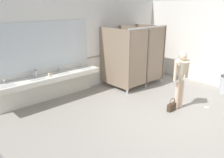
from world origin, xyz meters
TOP-DOWN VIEW (x-y plane):
  - ground_plane at (0.00, 0.00)m, footprint 7.29×6.78m
  - wall_back at (0.00, 3.15)m, footprint 7.29×0.12m
  - wall_back_tile_band at (0.00, 3.08)m, footprint 7.29×0.01m
  - vanity_counter at (-1.67, 2.87)m, footprint 3.23×0.56m
  - mirror_panel at (-1.67, 3.08)m, footprint 3.13×0.02m
  - bathroom_stalls at (1.40, 2.17)m, footprint 1.93×1.41m
  - person_standing at (0.73, 0.00)m, footprint 0.57×0.45m
  - handbag at (0.47, 0.03)m, footprint 0.32×0.10m
  - soap_dispenser at (-2.00, 2.96)m, footprint 0.07×0.07m
  - paper_cup at (-1.71, 2.73)m, footprint 0.07×0.07m
  - floor_drain_cover at (1.37, -0.53)m, footprint 0.14×0.14m

SIDE VIEW (x-z plane):
  - ground_plane at x=0.00m, z-range -0.10..0.00m
  - floor_drain_cover at x=1.37m, z-range 0.00..0.01m
  - handbag at x=0.47m, z-range -0.06..0.30m
  - vanity_counter at x=-1.67m, z-range 0.14..1.08m
  - paper_cup at x=-1.71m, z-range 0.83..0.92m
  - soap_dispenser at x=-2.00m, z-range 0.81..1.02m
  - person_standing at x=0.73m, z-range 0.21..1.84m
  - wall_back_tile_band at x=0.00m, z-range 1.02..1.08m
  - bathroom_stalls at x=1.40m, z-range 0.05..2.14m
  - wall_back at x=0.00m, z-range 0.00..2.94m
  - mirror_panel at x=-1.67m, z-range 0.98..2.34m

